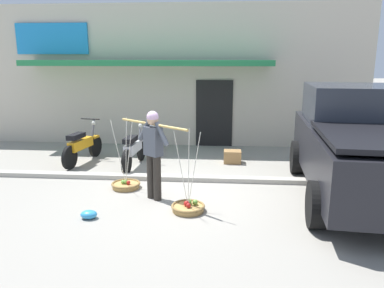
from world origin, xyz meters
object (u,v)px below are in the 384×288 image
at_px(fruit_basket_right_side, 188,207).
at_px(wooden_crate, 232,157).
at_px(motorcycle_second_in_row, 134,149).
at_px(plastic_litter_bag, 89,214).
at_px(fruit_vendor, 153,149).
at_px(parked_truck, 358,144).
at_px(fruit_basket_left_side, 126,185).
at_px(motorcycle_nearest_shop, 82,146).

bearing_deg(fruit_basket_right_side, wooden_crate, 75.11).
distance_m(motorcycle_second_in_row, plastic_litter_bag, 3.07).
height_order(fruit_basket_right_side, plastic_litter_bag, fruit_basket_right_side).
height_order(motorcycle_second_in_row, wooden_crate, motorcycle_second_in_row).
bearing_deg(fruit_vendor, fruit_basket_right_side, -37.50).
relative_size(fruit_basket_right_side, parked_truck, 0.30).
distance_m(fruit_vendor, parked_truck, 3.90).
height_order(plastic_litter_bag, wooden_crate, wooden_crate).
relative_size(motorcycle_second_in_row, wooden_crate, 4.14).
distance_m(fruit_vendor, fruit_basket_left_side, 1.26).
xyz_separation_m(fruit_basket_left_side, motorcycle_second_in_row, (-0.18, 1.52, 0.38)).
relative_size(motorcycle_second_in_row, plastic_litter_bag, 6.51).
bearing_deg(motorcycle_nearest_shop, motorcycle_second_in_row, -10.55).
height_order(fruit_vendor, wooden_crate, fruit_vendor).
bearing_deg(parked_truck, fruit_basket_left_side, 179.58).
relative_size(parked_truck, plastic_litter_bag, 17.30).
distance_m(fruit_vendor, motorcycle_nearest_shop, 3.30).
distance_m(fruit_basket_left_side, parked_truck, 4.66).
bearing_deg(fruit_basket_right_side, plastic_litter_bag, -164.78).
xyz_separation_m(fruit_vendor, wooden_crate, (1.55, 2.65, -0.82)).
xyz_separation_m(motorcycle_second_in_row, plastic_litter_bag, (-0.06, -3.04, -0.38)).
height_order(fruit_basket_left_side, motorcycle_nearest_shop, fruit_basket_left_side).
bearing_deg(motorcycle_second_in_row, fruit_basket_left_side, -83.17).
bearing_deg(parked_truck, wooden_crate, 137.27).
xyz_separation_m(fruit_vendor, parked_truck, (3.86, 0.51, 0.05)).
height_order(fruit_vendor, motorcycle_second_in_row, fruit_vendor).
bearing_deg(plastic_litter_bag, motorcycle_second_in_row, 88.95).
distance_m(parked_truck, plastic_litter_bag, 5.12).
relative_size(motorcycle_nearest_shop, plastic_litter_bag, 6.45).
distance_m(fruit_basket_right_side, wooden_crate, 3.30).
height_order(fruit_basket_left_side, parked_truck, parked_truck).
distance_m(fruit_vendor, wooden_crate, 3.17).
bearing_deg(parked_truck, fruit_basket_right_side, -161.71).
distance_m(fruit_vendor, motorcycle_second_in_row, 2.30).
xyz_separation_m(motorcycle_second_in_row, wooden_crate, (2.43, 0.59, -0.29)).
height_order(motorcycle_nearest_shop, wooden_crate, motorcycle_nearest_shop).
bearing_deg(motorcycle_second_in_row, fruit_vendor, -66.83).
distance_m(fruit_basket_right_side, parked_truck, 3.46).
bearing_deg(plastic_litter_bag, motorcycle_nearest_shop, 112.21).
bearing_deg(fruit_basket_right_side, motorcycle_second_in_row, 121.35).
bearing_deg(fruit_basket_right_side, fruit_basket_left_side, 142.41).
relative_size(fruit_vendor, motorcycle_second_in_row, 0.93).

